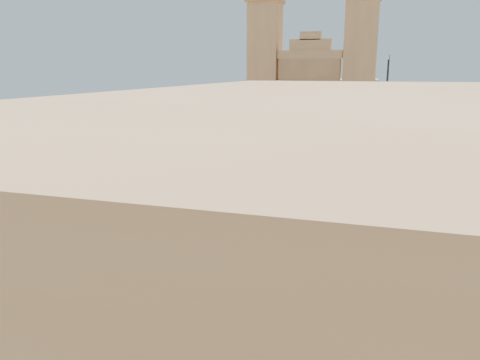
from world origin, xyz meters
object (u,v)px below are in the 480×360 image
Objects in this scene: car_dkblue at (242,177)px; street_tree_d at (221,148)px; ficus_tree at (26,207)px; street_tree_c at (192,161)px; red_truck at (206,247)px; bus_red_east at (233,254)px; olive_pickup at (281,228)px; car_white_a at (230,197)px; street_tree_b at (151,182)px; car_blue_a at (142,245)px; bus_green_north at (62,294)px; car_cream at (251,222)px; car_blue_b at (271,163)px; pedestrian_a at (266,283)px; street_tree_a at (88,213)px; church at (313,101)px; car_white_b at (273,190)px; bus_cream_east at (286,191)px; pedestrian_c at (299,231)px.

street_tree_d is at bearing 115.96° from car_dkblue.
ficus_tree reaches higher than street_tree_c.
red_truck is 0.54× the size of bus_red_east.
olive_pickup reaches higher than car_white_a.
street_tree_c is at bearing -90.00° from street_tree_d.
street_tree_b reaches higher than car_blue_a.
ficus_tree is 2.66× the size of car_blue_a.
bus_green_north is at bearing -91.94° from car_blue_a.
street_tree_d reaches higher than red_truck.
car_blue_b reaches higher than car_cream.
street_tree_d reaches higher than pedestrian_a.
bus_green_north is 29.32m from car_white_a.
car_white_a is at bearing 41.48° from street_tree_b.
car_blue_a is 11.90m from car_cream.
street_tree_c is at bearing 100.07° from bus_green_north.
bus_red_east is at bearing -11.66° from car_blue_a.
street_tree_a reaches higher than car_dkblue.
street_tree_b is 1.28× the size of car_dkblue.
church is 67.92m from bus_red_east.
street_tree_c is at bearing -132.82° from car_blue_b.
church is 59.54m from olive_pickup.
car_white_b is (1.56, -42.99, -8.88)m from church.
church reaches higher than pedestrian_a.
street_tree_b is 18.52m from car_dkblue.
street_tree_c is 1.13× the size of olive_pickup.
bus_red_east is at bearing -30.80° from pedestrian_a.
pedestrian_a reaches higher than car_white_b.
pedestrian_a is at bearing 117.01° from car_cream.
street_tree_a is at bearing -177.43° from car_blue_a.
bus_cream_east is at bearing 75.82° from bus_green_north.
bus_cream_east is at bearing -71.94° from pedestrian_a.
street_tree_c reaches higher than street_tree_a.
car_white_b is 17.57m from car_blue_b.
red_truck is 1.31× the size of car_white_a.
bus_red_east reaches higher than car_white_a.
car_blue_b is at bearing -58.77° from bus_red_east.
bus_red_east is 2.34× the size of car_blue_b.
street_tree_c is at bearing -141.06° from pedestrian_c.
car_cream is at bearing 83.61° from car_white_b.
car_blue_a is 40.13m from car_blue_b.
bus_cream_east is (14.00, -3.66, -2.33)m from street_tree_c.
church is at bearing -80.69° from car_cream.
pedestrian_a is at bearing -82.81° from olive_pickup.
car_white_a is at bearing 79.22° from car_blue_a.
car_dkblue is (-7.09, 19.65, -0.03)m from car_cream.
car_blue_b is (7.15, 28.63, -2.75)m from street_tree_b.
olive_pickup is 1.10× the size of car_cream.
car_white_a reaches higher than car_cream.
car_blue_a is 1.08× the size of car_white_b.
car_cream is 31.28m from car_blue_b.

